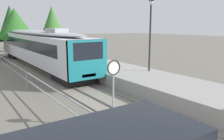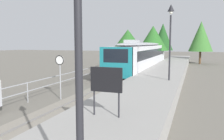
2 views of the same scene
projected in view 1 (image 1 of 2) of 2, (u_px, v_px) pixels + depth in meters
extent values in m
plane|color=#6B665B|center=(28.00, 86.00, 15.65)|extent=(160.00, 160.00, 0.00)
cube|color=gray|center=(68.00, 80.00, 17.34)|extent=(3.20, 60.00, 0.06)
cube|color=slate|center=(59.00, 80.00, 16.92)|extent=(0.08, 60.00, 0.08)
cube|color=slate|center=(77.00, 78.00, 17.73)|extent=(0.08, 60.00, 0.08)
cube|color=silver|center=(38.00, 47.00, 22.64)|extent=(2.80, 20.71, 2.55)
cube|color=#19757F|center=(88.00, 60.00, 14.41)|extent=(2.80, 0.24, 2.55)
cube|color=black|center=(88.00, 51.00, 14.23)|extent=(2.13, 0.08, 1.12)
cube|color=black|center=(38.00, 43.00, 22.56)|extent=(2.82, 17.40, 0.92)
ellipsoid|color=#A8AAAF|center=(37.00, 32.00, 22.36)|extent=(2.69, 19.88, 0.44)
cube|color=#A8AAAF|center=(57.00, 31.00, 18.15)|extent=(1.10, 2.20, 0.36)
cube|color=#EAE5C6|center=(89.00, 75.00, 14.54)|extent=(1.00, 0.10, 0.20)
cube|color=black|center=(73.00, 77.00, 16.55)|extent=(2.24, 3.20, 0.55)
cube|color=black|center=(19.00, 54.00, 29.33)|extent=(2.24, 3.20, 0.55)
cube|color=#999691|center=(104.00, 70.00, 19.09)|extent=(3.90, 60.00, 0.90)
cylinder|color=#232328|center=(150.00, 39.00, 15.80)|extent=(0.12, 0.12, 4.60)
sphere|color=silver|center=(151.00, 2.00, 15.32)|extent=(0.24, 0.24, 0.24)
cylinder|color=#9EA0A5|center=(113.00, 102.00, 9.14)|extent=(0.07, 0.07, 2.20)
cylinder|color=white|center=(114.00, 68.00, 8.85)|extent=(0.60, 0.03, 0.60)
torus|color=black|center=(114.00, 68.00, 8.84)|extent=(0.61, 0.05, 0.61)
cube|color=#9EA0A5|center=(102.00, 119.00, 7.22)|extent=(0.05, 36.00, 0.05)
cube|color=#9EA0A5|center=(102.00, 134.00, 7.32)|extent=(0.05, 36.00, 0.05)
cylinder|color=#9EA0A5|center=(102.00, 135.00, 7.33)|extent=(0.06, 0.06, 1.25)
cylinder|color=#9EA0A5|center=(27.00, 81.00, 14.56)|extent=(0.06, 0.06, 1.25)
cylinder|color=#9EA0A5|center=(1.00, 62.00, 21.79)|extent=(0.06, 0.06, 1.25)
cylinder|color=brown|center=(17.00, 48.00, 29.43)|extent=(0.36, 0.36, 2.40)
cone|color=#286023|center=(15.00, 24.00, 28.82)|extent=(4.70, 4.70, 3.84)
cylinder|color=brown|center=(53.00, 44.00, 38.21)|extent=(0.36, 0.36, 2.15)
cone|color=#38702D|center=(52.00, 22.00, 37.51)|extent=(3.98, 3.98, 5.07)
cylinder|color=brown|center=(12.00, 45.00, 34.82)|extent=(0.36, 0.36, 2.28)
cone|color=#1E4C1E|center=(10.00, 21.00, 34.13)|extent=(3.66, 3.66, 4.79)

